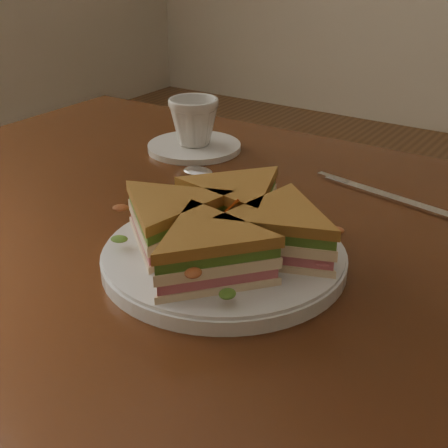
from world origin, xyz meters
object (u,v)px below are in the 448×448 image
Objects in this scene: spoon at (210,176)px; saucer at (194,147)px; sandwich_wedges at (224,228)px; coffee_cup at (194,122)px; knife at (377,193)px; table at (235,298)px; plate at (224,258)px.

saucer is (-0.10, 0.09, 0.00)m from spoon.
sandwich_wedges is 3.66× the size of coffee_cup.
knife is at bearing 20.38° from spoon.
spoon is at bearing -43.52° from saucer.
knife is 0.33m from saucer.
spoon is 0.13m from saucer.
table is 0.34m from coffee_cup.
coffee_cup is (-0.10, 0.09, 0.04)m from spoon.
sandwich_wedges reaches higher than table.
spoon is at bearing -24.46° from coffee_cup.
plate is at bearing -50.27° from spoon.
table is at bearing -106.00° from knife.
table is 5.62× the size of knife.
plate is 1.47× the size of spoon.
sandwich_wedges is (0.03, -0.08, 0.14)m from table.
plate is (0.03, -0.08, 0.11)m from table.
table is 0.25m from knife.
table is 7.75× the size of saucer.
table is 0.17m from sandwich_wedges.
saucer reaches higher than table.
saucer is at bearing 131.03° from plate.
knife is at bearing -2.21° from saucer.
knife is (0.10, 0.20, 0.10)m from table.
spoon is (-0.16, 0.20, -0.00)m from plate.
sandwich_wedges reaches higher than plate.
plate reaches higher than knife.
table is 6.52× the size of spoon.
sandwich_wedges is (0.00, 0.00, 0.04)m from plate.
sandwich_wedges reaches higher than spoon.
spoon is 1.19× the size of saucer.
plate is 0.04m from sandwich_wedges.
saucer is (-0.26, 0.29, -0.04)m from sandwich_wedges.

